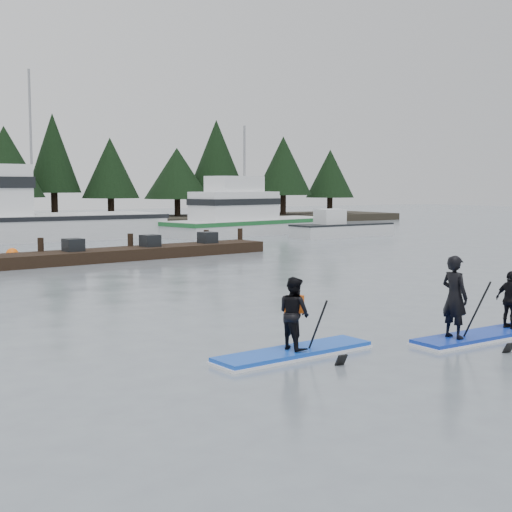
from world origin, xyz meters
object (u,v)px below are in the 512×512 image
floating_dock (119,254)px  paddleboard_solo (294,329)px  fishing_boat_medium (247,226)px  paddleboard_duo (479,310)px

floating_dock → paddleboard_solo: paddleboard_solo is taller
floating_dock → fishing_boat_medium: bearing=32.5°
floating_dock → paddleboard_duo: size_ratio=4.32×
paddleboard_solo → paddleboard_duo: size_ratio=0.98×
paddleboard_solo → paddleboard_duo: 3.96m
fishing_boat_medium → paddleboard_duo: fishing_boat_medium is taller
fishing_boat_medium → floating_dock: 16.51m
paddleboard_duo → paddleboard_solo: bearing=166.7°
floating_dock → paddleboard_duo: 18.39m
floating_dock → paddleboard_solo: (-3.35, -17.60, 0.26)m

